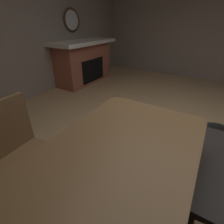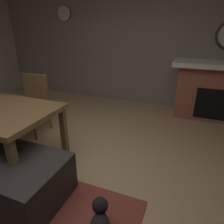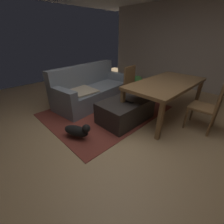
# 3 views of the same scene
# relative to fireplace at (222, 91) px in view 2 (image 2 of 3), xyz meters

# --- Properties ---
(floor) EXTENTS (8.63, 8.63, 0.00)m
(floor) POSITION_rel_fireplace_xyz_m (1.61, 2.75, -0.54)
(floor) COLOR tan
(wall_back_fireplace_side) EXTENTS (7.59, 0.12, 2.56)m
(wall_back_fireplace_side) POSITION_rel_fireplace_xyz_m (1.61, -0.38, 0.75)
(wall_back_fireplace_side) COLOR gray
(wall_back_fireplace_side) RESTS_ON ground
(fireplace) EXTENTS (1.79, 0.76, 1.05)m
(fireplace) POSITION_rel_fireplace_xyz_m (0.00, 0.00, 0.00)
(fireplace) COLOR #9E5642
(fireplace) RESTS_ON ground
(ottoman_coffee_table) EXTENTS (1.09, 0.69, 0.44)m
(ottoman_coffee_table) POSITION_rel_fireplace_xyz_m (2.07, 2.94, -0.32)
(ottoman_coffee_table) COLOR #2D2826
(ottoman_coffee_table) RESTS_ON ground
(tv_remote) EXTENTS (0.05, 0.16, 0.02)m
(tv_remote) POSITION_rel_fireplace_xyz_m (2.07, 2.85, -0.08)
(tv_remote) COLOR black
(tv_remote) RESTS_ON ottoman_coffee_table
(dining_chair_south) EXTENTS (0.47, 0.47, 0.93)m
(dining_chair_south) POSITION_rel_fireplace_xyz_m (2.87, 1.68, -0.01)
(dining_chair_south) COLOR brown
(dining_chair_south) RESTS_ON ground
(wall_clock) EXTENTS (0.36, 0.03, 0.36)m
(wall_clock) POSITION_rel_fireplace_xyz_m (3.47, -0.29, 1.37)
(wall_clock) COLOR silver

